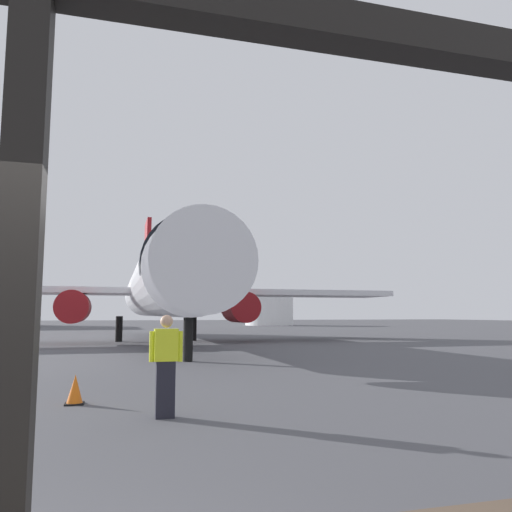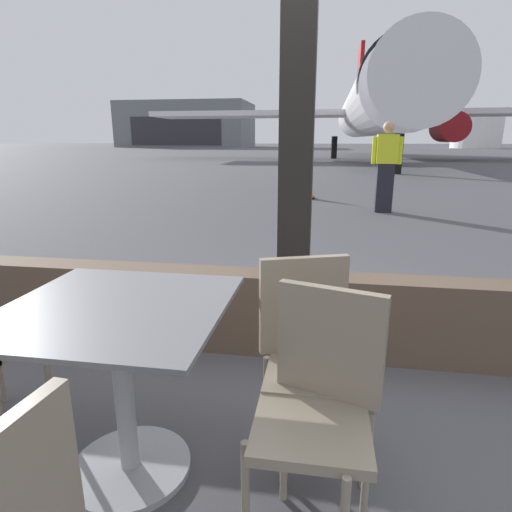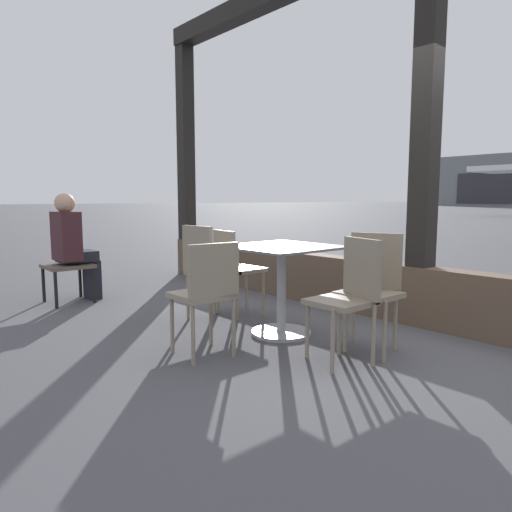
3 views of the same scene
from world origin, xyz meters
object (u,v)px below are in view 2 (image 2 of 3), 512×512
Objects in this scene: dining_table at (122,373)px; cafe_chair_window_right at (320,393)px; ground_crew_worker at (386,166)px; cafe_chair_side_extra at (309,345)px; fuel_storage_tank at (477,132)px; airplane at (372,108)px; traffic_cone at (308,187)px; distant_hangar at (188,125)px.

dining_table is 0.81m from cafe_chair_window_right.
cafe_chair_side_extra is at bearing -99.60° from ground_crew_worker.
fuel_storage_tank is (23.98, 75.14, 1.97)m from cafe_chair_side_extra.
ground_crew_worker is (1.14, 7.40, 0.37)m from cafe_chair_window_right.
ground_crew_worker is 71.82m from fuel_storage_tank.
dining_table is at bearing -104.90° from ground_crew_worker.
airplane is 4.38× the size of fuel_storage_tank.
fuel_storage_tank is at bearing 72.30° from cafe_chair_side_extra.
airplane is at bearing 84.35° from cafe_chair_side_extra.
ground_crew_worker is 3.03× the size of traffic_cone.
cafe_chair_window_right is 9.20m from traffic_cone.
airplane is at bearing 81.02° from traffic_cone.
distant_hangar is at bearing 108.19° from cafe_chair_side_extra.
ground_crew_worker reaches higher than traffic_cone.
distant_hangar reaches higher than traffic_cone.
cafe_chair_side_extra is 0.03× the size of airplane.
ground_crew_worker is 0.07× the size of distant_hangar.
ground_crew_worker is at bearing -69.39° from distant_hangar.
distant_hangar is at bearing 110.61° from ground_crew_worker.
fuel_storage_tank is (23.93, 75.49, 1.98)m from cafe_chair_window_right.
distant_hangar reaches higher than cafe_chair_window_right.
cafe_chair_window_right is 85.57m from distant_hangar.
traffic_cone is 76.77m from distant_hangar.
traffic_cone is (-0.44, 9.19, -0.26)m from cafe_chair_window_right.
cafe_chair_side_extra is at bearing 98.82° from cafe_chair_window_right.
cafe_chair_window_right is at bearing -6.52° from dining_table.
fuel_storage_tank is (24.37, 66.30, 2.24)m from traffic_cone.
dining_table is at bearing -161.52° from cafe_chair_side_extra.
airplane is 58.75m from distant_hangar.
traffic_cone is at bearing -98.98° from airplane.
dining_table is 0.79m from cafe_chair_side_extra.
ground_crew_worker is at bearing -108.51° from fuel_storage_tank.
cafe_chair_side_extra reaches higher than dining_table.
cafe_chair_window_right is 0.12× the size of fuel_storage_tank.
traffic_cone is 0.02× the size of distant_hangar.
distant_hangar is (-26.19, 72.06, 3.80)m from traffic_cone.
cafe_chair_side_extra is 0.52× the size of ground_crew_worker.
cafe_chair_side_extra reaches higher than cafe_chair_window_right.
cafe_chair_window_right is at bearing -87.28° from traffic_cone.
airplane reaches higher than cafe_chair_window_right.
cafe_chair_side_extra is 1.59× the size of traffic_cone.
ground_crew_worker is (1.95, 7.31, 0.42)m from dining_table.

